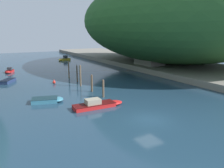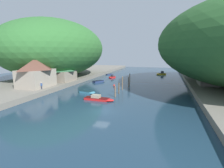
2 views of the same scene
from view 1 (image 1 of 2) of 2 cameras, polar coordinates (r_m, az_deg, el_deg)
name	(u,v)px [view 1 (image 1 of 2)]	position (r m, az deg, el deg)	size (l,w,h in m)	color
water_surface	(63,74)	(49.88, -12.56, 2.45)	(130.00, 130.00, 0.00)	#1E384C
right_bank	(159,64)	(63.51, 12.06, 5.24)	(22.00, 120.00, 1.15)	slate
hillside_right	(171,20)	(61.79, 15.13, 15.74)	(42.47, 59.46, 22.21)	#285628
right_bank_cottage	(149,55)	(56.39, 9.77, 7.35)	(4.99, 7.42, 4.49)	slate
boat_far_upstream	(9,80)	(45.43, -25.29, 0.85)	(3.58, 4.63, 0.60)	navy
boat_open_rowboat	(64,59)	(75.74, -12.39, 6.41)	(4.48, 2.40, 1.67)	gold
boat_moored_right	(9,71)	(56.27, -25.25, 3.09)	(2.40, 3.49, 1.22)	red
boat_white_cruiser	(99,104)	(27.33, -3.47, -5.28)	(6.58, 2.04, 1.13)	red
boat_cabin_cruiser	(49,100)	(30.41, -16.24, -4.00)	(4.47, 3.01, 0.59)	teal
mooring_post_nearest	(103,88)	(31.14, -2.30, -1.13)	(0.30, 0.30, 2.59)	brown
mooring_post_second	(92,83)	(34.26, -5.31, 0.25)	(0.30, 0.30, 2.71)	brown
mooring_post_middle	(80,76)	(37.97, -8.27, 2.19)	(0.30, 0.30, 3.69)	brown
mooring_post_fourth	(77,73)	(41.77, -9.12, 2.77)	(0.24, 0.24, 3.13)	#4C3D2D
mooring_post_farthest	(69,69)	(45.02, -11.23, 3.77)	(0.26, 0.26, 3.68)	brown
channel_buoy_near	(54,82)	(40.98, -14.89, 0.50)	(0.55, 0.55, 0.83)	red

